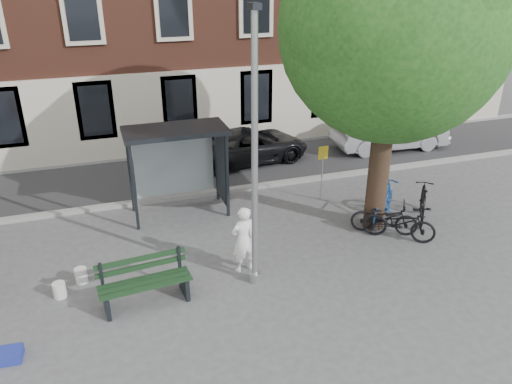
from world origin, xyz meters
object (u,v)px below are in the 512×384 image
Objects in this scene: bench at (145,284)px; bike_b at (384,202)px; bike_c at (384,217)px; bike_a at (399,222)px; notice_sign at (323,162)px; bike_d at (423,202)px; car_dark at (249,145)px; lamppost at (255,171)px; bus_shelter at (190,150)px; car_silver at (390,130)px; painter at (243,240)px.

bench is 1.03× the size of bike_b.
bench is 6.64m from bike_c.
notice_sign is (-0.94, 2.84, 0.77)m from bike_a.
bike_d is at bearing -44.89° from bike_c.
bike_d is at bearing -157.82° from car_dark.
car_dark reaches higher than bike_b.
bus_shelter is at bearing 98.43° from lamppost.
bike_c is 0.39× the size of car_silver.
notice_sign reaches higher than painter.
bike_a is 7.32m from car_silver.
car_silver is (3.66, 6.33, 0.25)m from bike_a.
bike_c is at bearing 106.89° from bike_b.
bike_a is (4.26, 0.66, -2.29)m from lamppost.
bike_b is (4.44, 1.74, -2.20)m from lamppost.
bike_b is 0.43× the size of car_silver.
notice_sign reaches higher than bike_b.
car_dark is 4.14m from notice_sign.
bike_b reaches higher than bike_c.
car_silver is (3.48, 5.26, 0.16)m from bike_b.
painter is at bearing 7.13° from bench.
bus_shelter is at bearing 21.17° from bike_b.
lamppost reaches higher than bike_c.
lamppost is 4.80m from bike_c.
lamppost is 3.62× the size of painter.
bike_c is (-0.37, -0.66, -0.12)m from bike_b.
car_dark is at bearing 73.27° from lamppost.
lamppost is at bearing -81.57° from bus_shelter.
lamppost is 6.16m from bike_d.
bike_b is 1.09× the size of bike_c.
car_silver is (10.42, 6.98, 0.29)m from bench.
bike_d is (5.66, 0.91, -0.31)m from painter.
notice_sign is at bearing -11.29° from bike_b.
bus_shelter is 4.57m from car_dark.
car_dark is at bearing 52.44° from bench.
bike_a is 1.51m from bike_d.
bus_shelter is at bearing -96.14° from painter.
bike_b is at bearing -165.64° from car_dark.
car_dark is at bearing 88.84° from car_silver.
bike_a is (4.87, -3.44, -1.42)m from bus_shelter.
painter is 0.86× the size of bike_b.
car_silver is at bearing 18.72° from bus_shelter.
bike_d is 0.40× the size of car_dark.
bus_shelter is 5.75m from bike_c.
bike_a is at bearing 65.62° from bike_d.
car_dark is at bearing 47.03° from bike_c.
bus_shelter is 5.73m from bike_b.
bike_a is (6.76, 0.64, 0.03)m from bench.
bench is 6.79m from bike_a.
car_dark is (-3.31, 5.99, 0.09)m from bike_d.
lamppost is 8.06m from car_dark.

